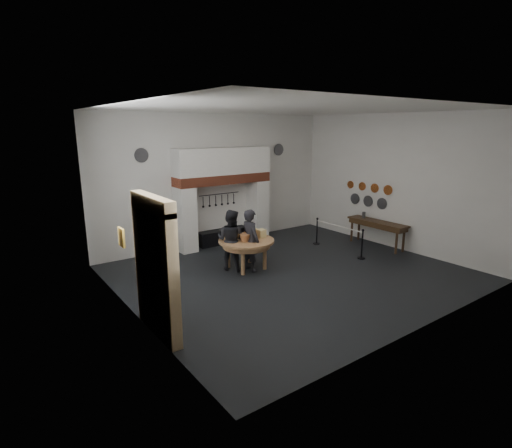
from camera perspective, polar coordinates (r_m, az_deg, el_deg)
floor at (r=11.48m, az=5.09°, el=-6.97°), size 9.00×8.00×0.02m
ceiling at (r=10.76m, az=5.61°, el=16.08°), size 9.00×8.00×0.02m
wall_back at (r=14.11m, az=-5.48°, el=6.33°), size 9.00×0.02×4.50m
wall_front at (r=8.38m, az=23.65°, el=0.20°), size 9.00×0.02×4.50m
wall_left at (r=8.66m, az=-17.69°, el=1.12°), size 0.02×8.00×4.50m
wall_right at (r=14.24m, az=19.16°, el=5.71°), size 0.02×8.00×4.50m
chimney_pier_left at (r=13.33m, az=-10.06°, el=0.62°), size 0.55×0.70×2.15m
chimney_pier_right at (r=14.82m, az=0.23°, el=2.14°), size 0.55×0.70×2.15m
hearth_brick_band at (r=13.81m, az=-4.74°, el=6.44°), size 3.50×0.72×0.32m
chimney_hood at (r=13.75m, az=-4.79°, el=8.96°), size 3.50×0.70×0.90m
iron_range at (r=14.27m, az=-4.73°, el=-1.77°), size 1.90×0.45×0.50m
utensil_rail at (r=14.12m, az=-5.27°, el=4.29°), size 1.60×0.02×0.02m
door_recess at (r=8.04m, az=-14.67°, el=-7.07°), size 0.04×1.10×2.50m
door_jamb_near at (r=7.44m, az=-12.04°, el=-8.20°), size 0.22×0.30×2.60m
door_jamb_far at (r=8.67m, az=-15.85°, el=-5.25°), size 0.22×0.30×2.60m
door_lintel at (r=7.70m, az=-14.67°, el=2.86°), size 0.22×1.70×0.30m
wall_plaque at (r=9.57m, az=-18.67°, el=-1.81°), size 0.05×0.34×0.44m
work_table at (r=11.54m, az=-1.39°, el=-2.41°), size 1.79×1.79×0.07m
pumpkin at (r=11.68m, az=-0.86°, el=-1.24°), size 0.36×0.36×0.31m
cheese_block_big at (r=11.74m, az=0.76°, el=-1.34°), size 0.22×0.22×0.24m
cheese_block_small at (r=11.97m, az=-0.18°, el=-1.15°), size 0.18×0.18×0.20m
wicker_basket at (r=11.30m, az=-1.59°, el=-2.00°), size 0.35×0.35×0.22m
bread_loaf at (r=11.74m, az=-2.76°, el=-1.63°), size 0.31×0.18×0.13m
visitor_near at (r=11.38m, az=-0.81°, el=-2.33°), size 0.49×0.69×1.80m
visitor_far at (r=11.49m, az=-3.60°, el=-2.28°), size 1.02×1.08×1.77m
side_table at (r=14.31m, az=16.96°, el=0.28°), size 0.55×2.20×0.06m
pewter_jug at (r=14.64m, az=15.14°, el=1.26°), size 0.12×0.12×0.22m
copper_pan_a at (r=14.36m, az=18.33°, el=4.62°), size 0.03×0.34×0.34m
copper_pan_b at (r=14.69m, az=16.59°, el=4.93°), size 0.03×0.32×0.32m
copper_pan_c at (r=15.02m, az=14.93°, el=5.22°), size 0.03×0.30×0.30m
copper_pan_d at (r=15.37m, az=13.35°, el=5.50°), size 0.03×0.28×0.28m
pewter_plate_left at (r=14.56m, az=17.55°, el=2.80°), size 0.03×0.40×0.40m
pewter_plate_mid at (r=14.92m, az=15.71°, el=3.17°), size 0.03×0.40×0.40m
pewter_plate_right at (r=15.29m, az=13.95°, el=3.52°), size 0.03×0.40×0.40m
pewter_plate_back_left at (r=12.83m, az=-16.05°, el=9.41°), size 0.44×0.03×0.44m
pewter_plate_back_right at (r=15.54m, az=3.26°, el=10.56°), size 0.44×0.03×0.44m
barrier_post_near at (r=12.95m, az=14.91°, el=-2.89°), size 0.05×0.05×0.90m
barrier_post_far at (r=14.23m, az=8.70°, el=-1.09°), size 0.05×0.05×0.90m
barrier_rope at (r=13.47m, az=11.74°, el=-0.31°), size 0.04×2.00×0.04m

